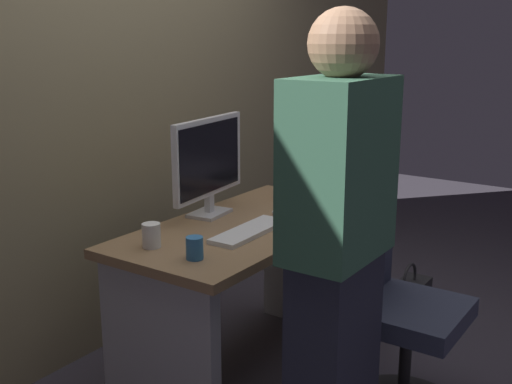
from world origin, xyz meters
TOP-DOWN VIEW (x-y plane):
  - ground_plane at (0.00, 0.00)m, footprint 9.00×9.00m
  - wall_back at (0.00, 0.79)m, footprint 6.40×0.10m
  - desk at (0.00, 0.00)m, footprint 1.31×0.65m
  - office_chair at (0.08, -0.69)m, footprint 0.52×0.52m
  - person_at_desk at (-0.45, -0.68)m, footprint 0.40×0.24m
  - monitor at (0.01, 0.22)m, footprint 0.54×0.16m
  - keyboard at (-0.12, -0.10)m, footprint 0.43×0.14m
  - mouse at (0.17, -0.08)m, footprint 0.06×0.10m
  - cup_near_keyboard at (-0.49, -0.11)m, footprint 0.07×0.07m
  - cup_by_monitor at (-0.49, 0.12)m, footprint 0.07×0.07m
  - book_stack at (0.51, 0.05)m, footprint 0.21×0.18m
  - cell_phone at (0.41, -0.16)m, footprint 0.10×0.15m
  - handbag at (0.84, -0.47)m, footprint 0.34×0.14m

SIDE VIEW (x-z plane):
  - ground_plane at x=0.00m, z-range 0.00..0.00m
  - handbag at x=0.84m, z-range -0.05..0.33m
  - office_chair at x=0.08m, z-range -0.04..0.90m
  - desk at x=0.00m, z-range 0.13..0.87m
  - cell_phone at x=0.41m, z-range 0.73..0.74m
  - keyboard at x=-0.12m, z-range 0.73..0.75m
  - mouse at x=0.17m, z-range 0.73..0.77m
  - book_stack at x=0.51m, z-range 0.73..0.82m
  - cup_near_keyboard at x=-0.49m, z-range 0.73..0.82m
  - cup_by_monitor at x=-0.49m, z-range 0.73..0.83m
  - person_at_desk at x=-0.45m, z-range 0.02..1.66m
  - monitor at x=0.01m, z-range 0.76..1.22m
  - wall_back at x=0.00m, z-range 0.00..3.00m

